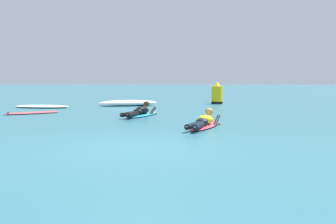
% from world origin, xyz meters
% --- Properties ---
extents(ground_plane, '(120.00, 120.00, 0.00)m').
position_xyz_m(ground_plane, '(0.00, 10.00, 0.00)').
color(ground_plane, '#2D6B7A').
extents(surfer_near, '(1.26, 2.54, 0.55)m').
position_xyz_m(surfer_near, '(1.56, 3.23, 0.14)').
color(surfer_near, '#E54C66').
rests_on(surfer_near, ground).
extents(surfer_far, '(1.32, 2.60, 0.54)m').
position_xyz_m(surfer_far, '(-0.37, 6.54, 0.13)').
color(surfer_far, '#2DB2D1').
rests_on(surfer_far, ground).
extents(drifting_surfboard, '(1.99, 1.57, 0.16)m').
position_xyz_m(drifting_surfboard, '(-4.46, 7.45, 0.03)').
color(drifting_surfboard, '#E54C66').
rests_on(drifting_surfboard, ground).
extents(whitewater_front, '(2.63, 1.44, 0.12)m').
position_xyz_m(whitewater_front, '(-5.00, 10.55, 0.06)').
color(whitewater_front, white).
rests_on(whitewater_front, ground).
extents(whitewater_mid_left, '(2.85, 1.37, 0.28)m').
position_xyz_m(whitewater_mid_left, '(-1.30, 11.69, 0.13)').
color(whitewater_mid_left, white).
rests_on(whitewater_mid_left, ground).
extents(channel_marker_buoy, '(0.58, 0.58, 1.14)m').
position_xyz_m(channel_marker_buoy, '(3.07, 13.22, 0.46)').
color(channel_marker_buoy, yellow).
rests_on(channel_marker_buoy, ground).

